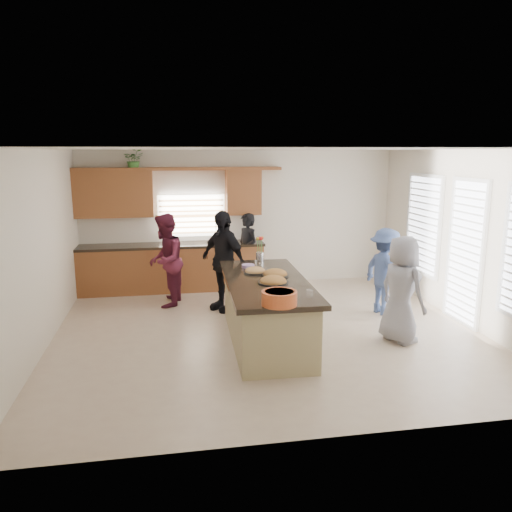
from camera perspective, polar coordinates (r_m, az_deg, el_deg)
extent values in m
plane|color=beige|center=(7.89, 1.31, -8.64)|extent=(6.50, 6.50, 0.00)
cube|color=silver|center=(10.44, -1.87, 4.35)|extent=(6.50, 0.02, 2.80)
cube|color=silver|center=(4.69, 8.56, -5.17)|extent=(6.50, 0.02, 2.80)
cube|color=silver|center=(7.59, -23.46, 0.52)|extent=(0.02, 6.00, 2.80)
cube|color=silver|center=(8.75, 22.74, 1.97)|extent=(0.02, 6.00, 2.80)
cube|color=white|center=(7.39, 1.41, 12.14)|extent=(6.50, 6.00, 0.02)
cube|color=brown|center=(10.21, -9.53, -1.41)|extent=(3.65, 0.62, 0.90)
cube|color=black|center=(10.11, -9.63, 1.21)|extent=(3.70, 0.65, 0.05)
cube|color=brown|center=(10.16, -15.95, 6.82)|extent=(1.50, 0.36, 0.90)
cube|color=brown|center=(10.21, -1.47, 7.29)|extent=(0.70, 0.36, 0.90)
cube|color=brown|center=(10.08, -8.78, 9.83)|extent=(4.05, 0.40, 0.06)
cube|color=brown|center=(10.30, -7.37, 4.58)|extent=(1.35, 0.08, 0.85)
cube|color=white|center=(9.83, 18.57, 3.42)|extent=(0.06, 1.10, 1.75)
cube|color=white|center=(8.69, 22.81, 0.39)|extent=(0.06, 0.85, 2.25)
cube|color=tan|center=(7.36, 1.16, -6.55)|extent=(1.08, 2.53, 0.88)
cube|color=black|center=(7.22, 1.17, -2.98)|extent=(1.23, 2.73, 0.07)
cube|color=black|center=(7.49, 1.14, -9.46)|extent=(0.99, 2.45, 0.08)
cylinder|color=black|center=(7.00, 1.98, -3.06)|extent=(0.42, 0.42, 0.02)
ellipsoid|color=#B9783A|center=(6.99, 1.98, -2.92)|extent=(0.38, 0.38, 0.17)
cylinder|color=black|center=(7.41, 2.22, -2.21)|extent=(0.40, 0.40, 0.02)
ellipsoid|color=#B9783A|center=(7.41, 2.22, -2.08)|extent=(0.36, 0.36, 0.16)
cylinder|color=black|center=(7.59, -0.10, -1.87)|extent=(0.35, 0.35, 0.02)
ellipsoid|color=tan|center=(7.58, -0.10, -1.75)|extent=(0.31, 0.31, 0.14)
cylinder|color=#D25626|center=(6.02, 2.68, -4.83)|extent=(0.43, 0.43, 0.17)
cylinder|color=beige|center=(6.00, 2.68, -4.23)|extent=(0.35, 0.35, 0.04)
cylinder|color=white|center=(6.39, 6.13, -4.26)|extent=(0.09, 0.09, 0.09)
cylinder|color=#A986C3|center=(7.95, -0.90, -1.14)|extent=(0.20, 0.20, 0.05)
cylinder|color=silver|center=(8.41, 0.43, -0.07)|extent=(0.13, 0.13, 0.15)
imported|color=#3A7830|center=(10.09, -13.77, 10.65)|extent=(0.39, 0.34, 0.42)
imported|color=black|center=(10.17, -1.02, 0.57)|extent=(0.58, 0.67, 1.55)
imported|color=maroon|center=(9.12, -10.31, -0.49)|extent=(0.79, 0.93, 1.68)
imported|color=black|center=(8.74, -3.80, -0.57)|extent=(0.96, 1.09, 1.77)
imported|color=#3D5285|center=(8.82, 14.56, -1.73)|extent=(0.80, 1.08, 1.49)
imported|color=gray|center=(7.58, 16.30, -3.70)|extent=(0.75, 0.91, 1.59)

